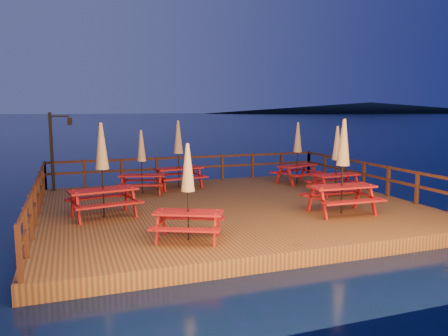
# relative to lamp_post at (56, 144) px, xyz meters

# --- Properties ---
(ground) EXTENTS (500.00, 500.00, 0.00)m
(ground) POSITION_rel_lamp_post_xyz_m (5.39, -4.55, -2.20)
(ground) COLOR black
(ground) RESTS_ON ground
(deck) EXTENTS (12.00, 10.00, 0.40)m
(deck) POSITION_rel_lamp_post_xyz_m (5.39, -4.55, -2.00)
(deck) COLOR #4E2C19
(deck) RESTS_ON ground
(deck_piles) EXTENTS (11.44, 9.44, 1.40)m
(deck_piles) POSITION_rel_lamp_post_xyz_m (5.39, -4.55, -2.50)
(deck_piles) COLOR #331910
(deck_piles) RESTS_ON ground
(railing) EXTENTS (11.80, 9.75, 1.10)m
(railing) POSITION_rel_lamp_post_xyz_m (5.39, -2.77, -1.03)
(railing) COLOR #331910
(railing) RESTS_ON deck
(lamp_post) EXTENTS (0.85, 0.18, 3.00)m
(lamp_post) POSITION_rel_lamp_post_xyz_m (0.00, 0.00, 0.00)
(lamp_post) COLOR black
(lamp_post) RESTS_ON deck
(headland_right) EXTENTS (230.40, 86.40, 7.00)m
(headland_right) POSITION_rel_lamp_post_xyz_m (190.39, 225.45, 1.30)
(headland_right) COLOR black
(headland_right) RESTS_ON ground
(picnic_table_0) EXTENTS (2.18, 1.98, 2.57)m
(picnic_table_0) POSITION_rel_lamp_post_xyz_m (9.52, -1.67, -0.46)
(picnic_table_0) COLOR maroon
(picnic_table_0) RESTS_ON deck
(picnic_table_1) EXTENTS (1.87, 1.58, 2.52)m
(picnic_table_1) POSITION_rel_lamp_post_xyz_m (9.64, -4.34, -0.49)
(picnic_table_1) COLOR maroon
(picnic_table_1) RESTS_ON deck
(picnic_table_2) EXTENTS (1.98, 1.79, 2.37)m
(picnic_table_2) POSITION_rel_lamp_post_xyz_m (2.98, -1.77, -0.57)
(picnic_table_2) COLOR maroon
(picnic_table_2) RESTS_ON deck
(picnic_table_3) EXTENTS (2.04, 1.69, 2.85)m
(picnic_table_3) POSITION_rel_lamp_post_xyz_m (8.15, -6.88, -0.31)
(picnic_table_3) COLOR maroon
(picnic_table_3) RESTS_ON deck
(picnic_table_4) EXTENTS (2.10, 1.83, 2.68)m
(picnic_table_4) POSITION_rel_lamp_post_xyz_m (4.55, -1.03, -0.40)
(picnic_table_4) COLOR maroon
(picnic_table_4) RESTS_ON deck
(picnic_table_5) EXTENTS (2.19, 1.92, 2.75)m
(picnic_table_5) POSITION_rel_lamp_post_xyz_m (1.36, -4.91, -0.37)
(picnic_table_5) COLOR maroon
(picnic_table_5) RESTS_ON deck
(picnic_table_6) EXTENTS (2.06, 1.92, 2.35)m
(picnic_table_6) POSITION_rel_lamp_post_xyz_m (3.11, -7.93, -0.58)
(picnic_table_6) COLOR maroon
(picnic_table_6) RESTS_ON deck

